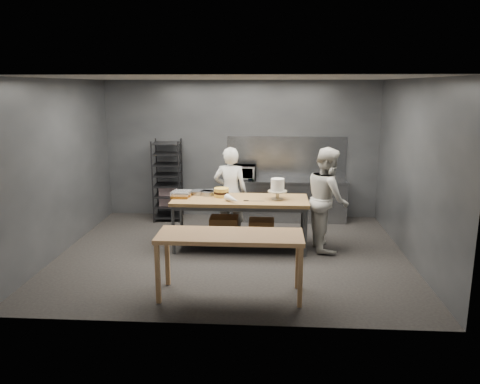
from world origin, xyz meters
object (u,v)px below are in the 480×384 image
(near_counter, at_px, (230,240))
(microwave, at_px, (243,172))
(chef_right, at_px, (327,199))
(layer_cake, at_px, (221,192))
(work_table, at_px, (240,217))
(chef_behind, at_px, (230,192))
(speed_rack, at_px, (168,181))
(frosted_cake_stand, at_px, (278,187))

(near_counter, distance_m, microwave, 3.85)
(chef_right, distance_m, layer_cake, 1.89)
(layer_cake, bearing_deg, near_counter, -81.00)
(work_table, relative_size, chef_behind, 1.37)
(chef_behind, height_order, chef_right, chef_right)
(speed_rack, bearing_deg, chef_right, -27.78)
(microwave, relative_size, frosted_cake_stand, 1.45)
(work_table, xyz_separation_m, frosted_cake_stand, (0.66, -0.05, 0.58))
(chef_behind, distance_m, microwave, 1.24)
(work_table, distance_m, near_counter, 2.01)
(speed_rack, distance_m, frosted_cake_stand, 2.98)
(speed_rack, relative_size, chef_behind, 1.00)
(work_table, distance_m, microwave, 1.91)
(work_table, height_order, near_counter, work_table)
(work_table, distance_m, chef_behind, 0.73)
(speed_rack, distance_m, layer_cake, 2.15)
(near_counter, relative_size, layer_cake, 7.54)
(speed_rack, height_order, microwave, speed_rack)
(work_table, relative_size, near_counter, 1.20)
(near_counter, xyz_separation_m, chef_right, (1.56, 2.06, 0.11))
(work_table, xyz_separation_m, microwave, (-0.05, 1.84, 0.48))
(microwave, xyz_separation_m, frosted_cake_stand, (0.71, -1.89, 0.10))
(work_table, height_order, speed_rack, speed_rack)
(chef_right, bearing_deg, work_table, 85.34)
(near_counter, bearing_deg, work_table, 89.68)
(work_table, bearing_deg, speed_rack, 133.74)
(layer_cake, bearing_deg, microwave, 80.50)
(work_table, bearing_deg, near_counter, -90.32)
(work_table, relative_size, frosted_cake_stand, 6.43)
(speed_rack, bearing_deg, near_counter, -65.98)
(near_counter, xyz_separation_m, chef_behind, (-0.21, 2.63, 0.06))
(chef_right, xyz_separation_m, layer_cake, (-1.89, 0.03, 0.08))
(chef_behind, bearing_deg, frosted_cake_stand, 146.63)
(near_counter, relative_size, speed_rack, 1.14)
(chef_right, height_order, layer_cake, chef_right)
(near_counter, bearing_deg, chef_right, 52.82)
(near_counter, bearing_deg, microwave, 90.56)
(near_counter, distance_m, chef_behind, 2.64)
(speed_rack, distance_m, microwave, 1.65)
(speed_rack, relative_size, layer_cake, 6.60)
(chef_right, bearing_deg, near_counter, 135.99)
(near_counter, height_order, chef_right, chef_right)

